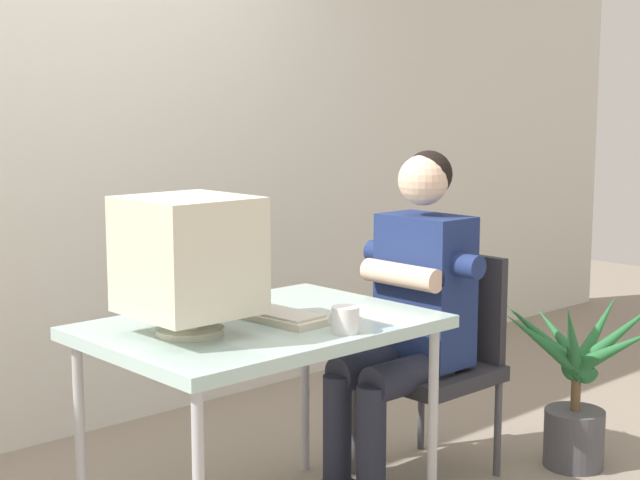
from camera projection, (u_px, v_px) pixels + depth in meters
wall_back at (116, 101)px, 4.32m from camera, size 8.00×0.10×3.00m
desk at (261, 337)px, 3.22m from camera, size 1.13×0.80×0.76m
crt_monitor at (189, 256)px, 3.00m from camera, size 0.37×0.38×0.44m
keyboard at (268, 314)px, 3.25m from camera, size 0.19×0.47×0.03m
office_chair at (439, 353)px, 3.83m from camera, size 0.47×0.47×0.89m
person_seated at (408, 308)px, 3.67m from camera, size 0.68×0.55×1.31m
potted_plant at (576, 382)px, 3.89m from camera, size 0.69×0.74×0.76m
desk_mug at (345, 320)px, 3.04m from camera, size 0.09×0.10×0.09m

